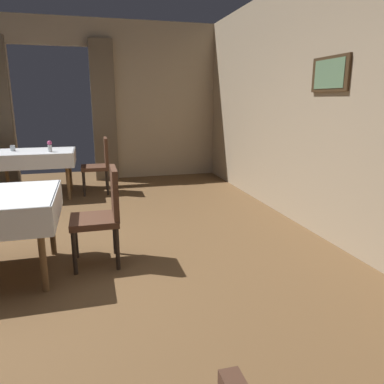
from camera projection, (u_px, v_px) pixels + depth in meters
ground at (26, 275)px, 3.35m from camera, size 10.08×10.08×0.00m
wall_right at (346, 104)px, 3.80m from camera, size 0.16×8.40×3.00m
wall_back at (53, 101)px, 6.90m from camera, size 6.40×0.27×3.00m
dining_table_far at (34, 157)px, 5.91m from camera, size 1.24×0.91×0.75m
chair_mid_right at (103, 212)px, 3.49m from camera, size 0.44×0.44×0.93m
chair_far_right at (100, 163)px, 6.20m from camera, size 0.45×0.44×0.93m
flower_vase_far at (50, 146)px, 5.76m from camera, size 0.07×0.07×0.17m
glass_far_b at (13, 148)px, 5.85m from camera, size 0.07×0.07×0.09m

